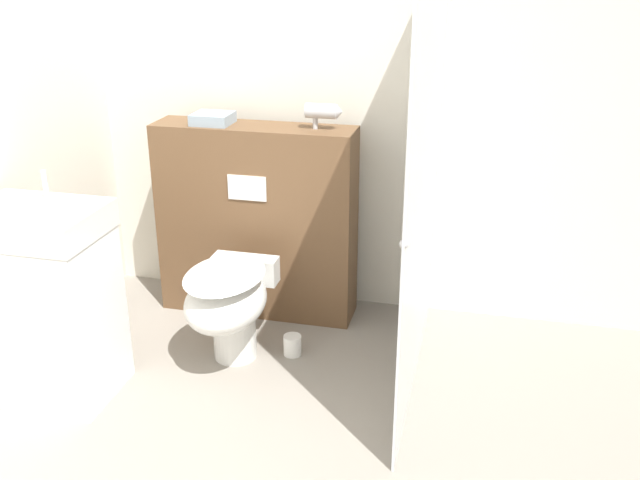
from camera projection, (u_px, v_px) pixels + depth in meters
name	position (u px, v px, depth m)	size (l,w,h in m)	color
wall_back	(329.00, 97.00, 4.03)	(8.00, 0.06, 2.50)	silver
partition_panel	(257.00, 221.00, 4.12)	(1.14, 0.29, 1.13)	brown
shower_glass	(425.00, 177.00, 3.25)	(0.04, 1.51, 2.12)	silver
toilet	(229.00, 303.00, 3.64)	(0.40, 0.64, 0.53)	white
sink_vanity	(47.00, 303.00, 3.36)	(0.59, 0.45, 1.09)	white
hair_drier	(323.00, 112.00, 3.80)	(0.20, 0.08, 0.14)	#B7B7BC
folded_towel	(213.00, 119.00, 3.94)	(0.21, 0.19, 0.06)	#8C9EAD
spare_toilet_roll	(292.00, 345.00, 3.82)	(0.10, 0.10, 0.11)	white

